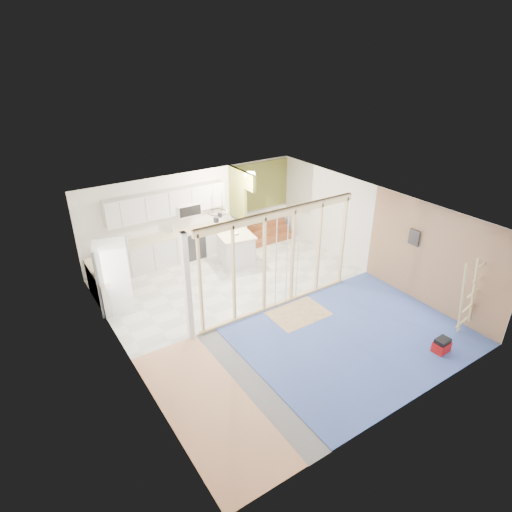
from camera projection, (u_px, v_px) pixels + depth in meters
room at (268, 263)px, 10.12m from camera, size 7.01×8.01×2.61m
floor_overlays at (269, 307)px, 10.78m from camera, size 7.00×8.00×0.03m
stud_frame at (261, 255)px, 9.89m from camera, size 4.66×0.14×2.60m
base_cabinets at (155, 258)px, 12.21m from camera, size 4.45×2.24×0.93m
upper_cabinets at (169, 204)px, 12.32m from camera, size 3.60×0.41×0.85m
green_partition at (256, 214)px, 14.02m from camera, size 2.25×1.51×2.60m
pot_rack at (217, 214)px, 11.07m from camera, size 0.52×0.52×0.72m
sheathing_panel at (434, 259)px, 10.34m from camera, size 0.02×4.00×2.60m
electrical_panel at (414, 237)px, 10.60m from camera, size 0.04×0.30×0.40m
ceiling_light at (250, 174)px, 12.49m from camera, size 0.32×0.32×0.08m
fridge at (114, 277)px, 10.37m from camera, size 0.94×0.91×1.77m
island at (236, 250)px, 12.67m from camera, size 1.13×1.13×0.96m
bowl at (235, 233)px, 12.49m from camera, size 0.29×0.29×0.06m
soap_bottle_a at (126, 241)px, 11.83m from camera, size 0.12×0.12×0.27m
soap_bottle_b at (173, 229)px, 12.69m from camera, size 0.10×0.10×0.20m
toolbox at (442, 346)px, 9.16m from camera, size 0.37×0.28×0.34m
ladder at (469, 296)px, 9.44m from camera, size 1.02×0.07×1.90m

